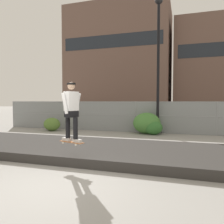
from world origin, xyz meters
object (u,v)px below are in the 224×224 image
(parked_car_near, at_px, (69,114))
(shrub_left, at_px, (52,124))
(parked_car_mid, at_px, (153,116))
(skater, at_px, (71,108))
(shrub_center, at_px, (147,123))
(skateboard, at_px, (72,142))
(street_lamp, at_px, (158,51))
(shrub_right, at_px, (153,128))

(parked_car_near, height_order, shrub_left, parked_car_near)
(parked_car_mid, bearing_deg, skater, -95.08)
(parked_car_mid, distance_m, shrub_center, 3.39)
(parked_car_near, xyz_separation_m, parked_car_mid, (6.52, 0.44, 0.00))
(parked_car_mid, height_order, shrub_left, parked_car_mid)
(skateboard, xyz_separation_m, shrub_center, (1.00, 7.17, -0.11))
(parked_car_mid, height_order, shrub_center, parked_car_mid)
(street_lamp, bearing_deg, skater, -102.41)
(parked_car_near, bearing_deg, skater, -61.11)
(street_lamp, bearing_deg, shrub_center, -168.19)
(skater, bearing_deg, shrub_right, 78.39)
(parked_car_near, bearing_deg, shrub_right, -24.82)
(skateboard, bearing_deg, parked_car_near, 118.89)
(skateboard, distance_m, skater, 0.96)
(parked_car_mid, distance_m, shrub_left, 7.04)
(skater, height_order, street_lamp, street_lamp)
(shrub_left, xyz_separation_m, shrub_center, (5.89, 0.56, 0.19))
(shrub_left, bearing_deg, skater, -53.54)
(parked_car_mid, relative_size, shrub_right, 4.48)
(skater, xyz_separation_m, shrub_left, (-4.88, 6.61, -1.25))
(street_lamp, distance_m, shrub_left, 7.79)
(skateboard, height_order, parked_car_near, parked_car_near)
(street_lamp, height_order, shrub_center, street_lamp)
(parked_car_near, bearing_deg, skateboard, -61.11)
(parked_car_near, distance_m, shrub_center, 7.21)
(shrub_center, distance_m, shrub_right, 0.55)
(street_lamp, height_order, shrub_left, street_lamp)
(parked_car_near, bearing_deg, parked_car_mid, 3.87)
(shrub_left, height_order, shrub_right, shrub_left)
(skateboard, xyz_separation_m, street_lamp, (1.60, 7.29, 3.96))
(street_lamp, height_order, parked_car_mid, street_lamp)
(shrub_right, bearing_deg, skater, -101.61)
(shrub_center, bearing_deg, skater, -97.97)
(skater, relative_size, parked_car_mid, 0.37)
(skateboard, bearing_deg, shrub_center, 82.03)
(parked_car_near, distance_m, shrub_left, 3.59)
(parked_car_near, bearing_deg, shrub_left, -78.78)
(street_lamp, distance_m, parked_car_mid, 5.07)
(skateboard, bearing_deg, shrub_right, 78.39)
(shrub_right, bearing_deg, parked_car_near, 155.18)
(shrub_center, relative_size, shrub_right, 1.54)
(parked_car_mid, distance_m, shrub_right, 3.73)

